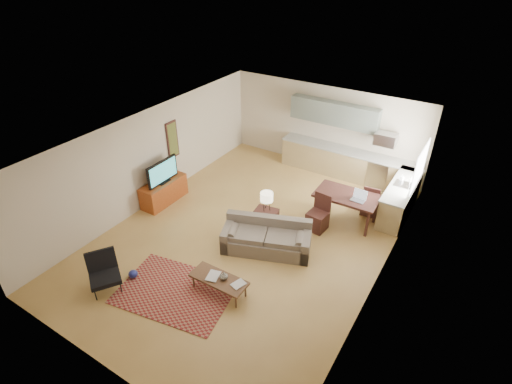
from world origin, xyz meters
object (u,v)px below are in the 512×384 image
Objects in this scene: coffee_table at (219,285)px; dining_table at (345,208)px; sofa at (267,237)px; armchair at (104,274)px; tv_credenza at (164,191)px; console_table at (266,221)px.

coffee_table is 0.78× the size of dining_table.
armchair reaches higher than sofa.
sofa is at bearing -4.72° from tv_credenza.
console_table is at bearing 95.37° from coffee_table.
tv_credenza is (-3.59, 0.30, -0.05)m from sofa.
coffee_table is (-0.15, -1.73, -0.19)m from sofa.
sofa is 3.70m from armchair.
tv_credenza is (-3.45, 2.02, 0.14)m from coffee_table.
sofa is 2.42m from dining_table.
sofa is 3.61m from tv_credenza.
console_table is at bearing 100.52° from sofa.
dining_table is (1.31, 3.85, 0.22)m from coffee_table.
sofa is 1.74m from coffee_table.
tv_credenza is (-1.34, 3.23, -0.08)m from armchair.
dining_table is (1.54, 1.50, 0.08)m from console_table.
dining_table is (3.42, 5.06, 0.00)m from armchair.
armchair is (-2.11, -1.21, 0.22)m from coffee_table.
tv_credenza reaches higher than coffee_table.
tv_credenza is 2.16× the size of console_table.
armchair is at bearing -67.52° from tv_credenza.
dining_table reaches higher than coffee_table.
sofa is 1.54× the size of tv_credenza.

